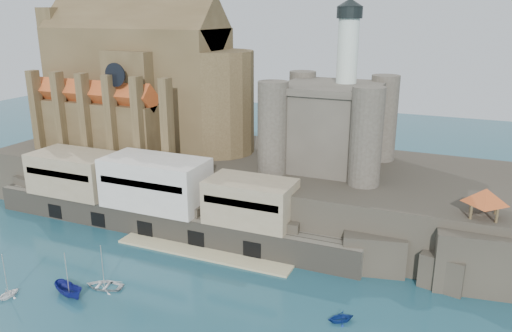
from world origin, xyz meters
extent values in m
plane|color=#18414F|center=(0.00, 0.00, 0.00)|extent=(300.00, 300.00, 0.00)
cube|color=#29241E|center=(0.00, 40.00, 5.00)|extent=(100.00, 34.00, 10.00)
cube|color=#29241E|center=(-38.00, 23.50, 3.00)|extent=(9.00, 5.00, 6.00)
cube|color=#29241E|center=(-22.00, 23.50, 3.00)|extent=(9.00, 5.00, 6.00)
cube|color=#29241E|center=(-5.00, 23.50, 3.00)|extent=(9.00, 5.00, 6.00)
cube|color=#29241E|center=(12.00, 23.50, 3.00)|extent=(9.00, 5.00, 6.00)
cube|color=#29241E|center=(28.00, 23.50, 3.00)|extent=(9.00, 5.00, 6.00)
cube|color=#5F594C|center=(-8.00, 22.50, 2.25)|extent=(70.00, 6.00, 4.50)
cube|color=tan|center=(2.00, 18.00, 0.15)|extent=(30.00, 4.00, 0.40)
cube|color=black|center=(-30.00, 19.60, 1.60)|extent=(3.00, 0.40, 2.60)
cube|color=black|center=(-20.00, 19.60, 1.60)|extent=(3.00, 0.40, 2.60)
cube|color=black|center=(-10.00, 19.60, 1.60)|extent=(3.00, 0.40, 2.60)
cube|color=black|center=(0.00, 19.60, 1.60)|extent=(3.00, 0.40, 2.60)
cube|color=black|center=(10.00, 19.60, 1.60)|extent=(3.00, 0.40, 2.60)
cube|color=gray|center=(-28.00, 23.50, 8.25)|extent=(16.00, 9.00, 7.50)
cube|color=beige|center=(-10.00, 23.50, 8.75)|extent=(18.00, 9.00, 8.50)
cube|color=gray|center=(8.00, 23.50, 8.00)|extent=(14.00, 8.00, 7.00)
cube|color=#4D3D24|center=(-26.00, 42.00, 22.00)|extent=(38.00, 14.00, 24.00)
cube|color=#4D3D24|center=(-26.00, 42.00, 34.00)|extent=(38.00, 13.01, 13.01)
cylinder|color=#4D3D24|center=(-7.00, 42.00, 20.00)|extent=(14.00, 14.00, 20.00)
cube|color=#4D3D24|center=(-22.00, 42.00, 20.00)|extent=(10.00, 20.00, 20.00)
cube|color=#4D3D24|center=(-30.00, 32.50, 15.00)|extent=(28.00, 5.00, 10.00)
cube|color=#4D3D24|center=(-30.00, 51.50, 15.00)|extent=(28.00, 5.00, 10.00)
cube|color=#B5491F|center=(-30.00, 32.50, 21.60)|extent=(28.00, 5.66, 5.66)
cube|color=#B5491F|center=(-30.00, 51.50, 21.60)|extent=(28.00, 5.66, 5.66)
cube|color=#4D3D24|center=(-45.00, 42.00, 24.00)|extent=(4.00, 10.00, 28.00)
cylinder|color=black|center=(-22.00, 29.95, 26.00)|extent=(4.40, 0.30, 4.40)
cube|color=#4D3D24|center=(-42.00, 29.50, 18.00)|extent=(1.60, 2.20, 16.00)
cube|color=#4D3D24|center=(-35.80, 29.50, 18.00)|extent=(1.60, 2.20, 16.00)
cube|color=#4D3D24|center=(-29.60, 29.50, 18.00)|extent=(1.60, 2.20, 16.00)
cube|color=#4D3D24|center=(-23.40, 29.50, 18.00)|extent=(1.60, 2.20, 16.00)
cube|color=#4D3D24|center=(-17.20, 29.50, 18.00)|extent=(1.60, 2.20, 16.00)
cube|color=#4D3D24|center=(-11.00, 29.50, 18.00)|extent=(1.60, 2.20, 16.00)
cube|color=#474138|center=(16.00, 41.00, 17.00)|extent=(16.00, 16.00, 14.00)
cube|color=#474138|center=(16.00, 41.00, 24.40)|extent=(17.00, 17.00, 1.20)
cylinder|color=#474138|center=(8.00, 33.00, 18.00)|extent=(5.20, 5.20, 16.00)
cylinder|color=#474138|center=(24.00, 33.00, 18.00)|extent=(5.20, 5.20, 16.00)
cylinder|color=#474138|center=(8.00, 49.00, 18.00)|extent=(5.20, 5.20, 16.00)
cylinder|color=#474138|center=(24.00, 49.00, 18.00)|extent=(5.20, 5.20, 16.00)
cylinder|color=silver|center=(18.00, 43.00, 30.00)|extent=(3.60, 3.60, 12.00)
cylinder|color=black|center=(18.00, 43.00, 37.00)|extent=(4.40, 4.40, 2.00)
cone|color=black|center=(18.00, 43.00, 38.60)|extent=(4.60, 4.60, 1.40)
cube|color=#29241E|center=(42.00, 26.00, 4.35)|extent=(12.00, 10.00, 8.70)
cube|color=#29241E|center=(38.00, 23.00, 2.50)|extent=(6.00, 5.00, 5.00)
cube|color=#4D3D24|center=(42.00, 26.00, 8.85)|extent=(4.20, 4.20, 0.30)
cylinder|color=#4D3D24|center=(40.40, 24.40, 10.30)|extent=(0.36, 0.36, 3.20)
cylinder|color=#4D3D24|center=(43.60, 24.40, 10.30)|extent=(0.36, 0.36, 3.20)
cylinder|color=#4D3D24|center=(40.40, 27.60, 10.30)|extent=(0.36, 0.36, 3.20)
cylinder|color=#4D3D24|center=(43.60, 27.60, 10.30)|extent=(0.36, 0.36, 3.20)
pyramid|color=#B5491F|center=(42.00, 26.00, 13.00)|extent=(6.40, 6.40, 2.20)
imported|color=navy|center=(-8.80, 0.10, 0.00)|extent=(2.55, 2.51, 5.46)
imported|color=white|center=(-16.06, -3.49, 0.00)|extent=(2.92, 1.95, 3.20)
imported|color=silver|center=(-5.78, 3.68, 0.00)|extent=(1.87, 4.02, 5.42)
imported|color=navy|center=(26.78, 8.76, 0.00)|extent=(3.22, 3.42, 3.41)
camera|label=1|loc=(38.21, -44.94, 36.99)|focal=35.00mm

